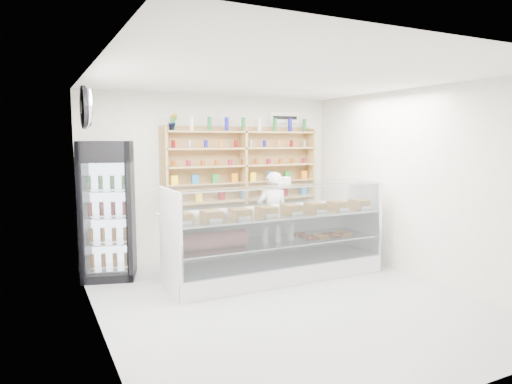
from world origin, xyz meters
TOP-DOWN VIEW (x-y plane):
  - room at (0.00, 0.00)m, footprint 5.00×5.00m
  - display_counter at (0.36, 0.93)m, footprint 3.24×0.97m
  - shop_worker at (0.85, 1.91)m, footprint 0.59×0.43m
  - drinks_cooler at (-1.85, 2.03)m, footprint 0.90×0.89m
  - wall_shelving at (0.50, 2.34)m, footprint 2.84×0.28m
  - potted_plant at (-0.75, 2.34)m, footprint 0.17×0.15m
  - security_mirror at (-2.17, 1.20)m, footprint 0.15×0.50m
  - wall_sign at (1.40, 2.47)m, footprint 0.62×0.03m

SIDE VIEW (x-z plane):
  - display_counter at x=0.36m, z-range -0.33..1.09m
  - shop_worker at x=0.85m, z-range 0.00..1.50m
  - drinks_cooler at x=-1.85m, z-range 0.00..2.04m
  - room at x=0.00m, z-range -1.10..3.90m
  - wall_shelving at x=0.50m, z-range 0.93..2.26m
  - potted_plant at x=-0.75m, z-range 2.20..2.47m
  - security_mirror at x=-2.17m, z-range 2.20..2.70m
  - wall_sign at x=1.40m, z-range 2.35..2.55m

